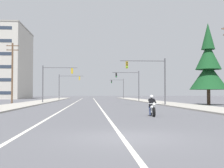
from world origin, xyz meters
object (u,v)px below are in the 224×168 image
object	(u,v)px
traffic_signal_far_right	(119,86)
traffic_signal_near_right	(152,74)
traffic_signal_mid_right	(131,81)
conifer_tree_right_verge_near	(208,67)
traffic_signal_near_left	(53,78)
traffic_signal_mid_left	(66,83)
utility_pole_left_near	(12,71)
motorcycle_with_rider	(152,107)

from	to	relation	value
traffic_signal_far_right	traffic_signal_near_right	bearing A→B (deg)	-91.13
traffic_signal_mid_right	conifer_tree_right_verge_near	bearing A→B (deg)	-67.59
traffic_signal_near_left	traffic_signal_mid_left	distance (m)	22.65
traffic_signal_near_left	traffic_signal_far_right	xyz separation A→B (m)	(15.18, 42.04, -0.08)
traffic_signal_near_right	utility_pole_left_near	bearing A→B (deg)	159.77
traffic_signal_far_right	traffic_signal_mid_left	bearing A→B (deg)	-127.45
traffic_signal_mid_left	conifer_tree_right_verge_near	size ratio (longest dim) A/B	0.54
traffic_signal_near_left	traffic_signal_mid_right	world-z (taller)	same
traffic_signal_mid_left	utility_pole_left_near	size ratio (longest dim) A/B	0.67
traffic_signal_near_right	conifer_tree_right_verge_near	bearing A→B (deg)	10.54
traffic_signal_near_left	conifer_tree_right_verge_near	xyz separation A→B (m)	(22.41, -9.40, 1.08)
motorcycle_with_rider	traffic_signal_near_left	xyz separation A→B (m)	(-10.39, 28.67, 3.56)
traffic_signal_near_right	traffic_signal_mid_left	size ratio (longest dim) A/B	1.00
traffic_signal_near_left	traffic_signal_mid_right	distance (m)	17.57
motorcycle_with_rider	utility_pole_left_near	distance (m)	30.01
traffic_signal_mid_left	traffic_signal_far_right	bearing A→B (deg)	52.55
traffic_signal_near_left	traffic_signal_mid_right	size ratio (longest dim) A/B	1.00
traffic_signal_near_right	conifer_tree_right_verge_near	world-z (taller)	conifer_tree_right_verge_near
motorcycle_with_rider	traffic_signal_far_right	xyz separation A→B (m)	(4.79, 70.71, 3.49)
traffic_signal_near_right	traffic_signal_mid_right	xyz separation A→B (m)	(0.22, 21.06, -0.03)
motorcycle_with_rider	traffic_signal_mid_right	bearing A→B (deg)	84.15
conifer_tree_right_verge_near	traffic_signal_mid_left	bearing A→B (deg)	124.57
conifer_tree_right_verge_near	utility_pole_left_near	bearing A→B (deg)	168.42
traffic_signal_near_right	conifer_tree_right_verge_near	size ratio (longest dim) A/B	0.54
traffic_signal_mid_left	utility_pole_left_near	bearing A→B (deg)	-102.76
traffic_signal_near_right	utility_pole_left_near	size ratio (longest dim) A/B	0.67
motorcycle_with_rider	traffic_signal_far_right	world-z (taller)	traffic_signal_far_right
traffic_signal_mid_right	traffic_signal_mid_left	distance (m)	18.81
motorcycle_with_rider	traffic_signal_near_right	world-z (taller)	traffic_signal_near_right
traffic_signal_far_right	conifer_tree_right_verge_near	bearing A→B (deg)	-82.00
traffic_signal_far_right	utility_pole_left_near	xyz separation A→B (m)	(-20.81, -45.70, 0.85)
traffic_signal_mid_right	conifer_tree_right_verge_near	world-z (taller)	conifer_tree_right_verge_near
traffic_signal_mid_left	conifer_tree_right_verge_near	distance (m)	38.93
traffic_signal_mid_right	utility_pole_left_near	size ratio (longest dim) A/B	0.67
traffic_signal_mid_left	traffic_signal_far_right	world-z (taller)	same
traffic_signal_near_left	traffic_signal_far_right	world-z (taller)	same
traffic_signal_far_right	utility_pole_left_near	world-z (taller)	utility_pole_left_near
traffic_signal_near_right	traffic_signal_mid_left	distance (m)	36.31
utility_pole_left_near	traffic_signal_far_right	bearing A→B (deg)	65.52
traffic_signal_near_right	conifer_tree_right_verge_near	xyz separation A→B (m)	(8.27, 1.54, 1.06)
traffic_signal_mid_left	traffic_signal_far_right	xyz separation A→B (m)	(14.85, 19.39, -0.08)
motorcycle_with_rider	traffic_signal_near_right	xyz separation A→B (m)	(3.75, 17.73, 3.58)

